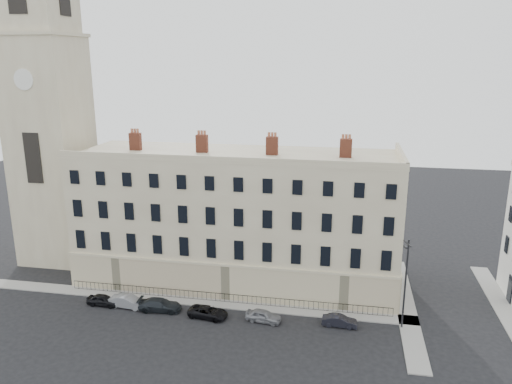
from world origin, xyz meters
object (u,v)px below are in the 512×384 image
car_d (208,312)px  car_f (340,321)px  car_a (103,300)px  car_b (128,301)px  car_c (160,305)px  streetlamp (405,281)px  car_e (264,316)px

car_d → car_f: bearing=-79.8°
car_a → car_b: (2.76, 0.08, 0.06)m
car_c → streetlamp: bearing=-92.0°
car_b → car_c: bearing=-86.8°
car_b → streetlamp: size_ratio=0.43×
car_d → car_e: bearing=-80.4°
car_b → car_d: bearing=-88.5°
car_c → car_e: (10.92, -0.19, -0.04)m
car_b → car_d: size_ratio=0.98×
car_f → car_c: bearing=93.3°
car_a → car_f: bearing=-87.0°
car_c → car_e: 10.92m
car_c → car_f: 18.38m
car_a → car_c: size_ratio=0.78×
car_a → car_d: 11.63m
car_a → car_c: (6.36, -0.03, 0.06)m
car_c → car_b: bearing=84.2°
car_d → car_b: bearing=93.9°
car_e → car_f: (7.46, 0.46, -0.05)m
car_a → car_f: (24.74, 0.23, -0.03)m
car_b → car_f: size_ratio=1.16×
car_b → car_e: size_ratio=1.11×
car_c → car_a: bearing=85.6°
car_a → car_f: car_a is taller
car_b → car_c: 3.60m
car_e → car_c: bearing=97.1°
car_b → streetlamp: streetlamp is taller
car_c → streetlamp: size_ratio=0.49×
car_b → car_c: size_ratio=0.89×
car_c → car_f: bearing=-93.3°
streetlamp → car_c: bearing=165.2°
car_c → car_d: bearing=-98.7°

